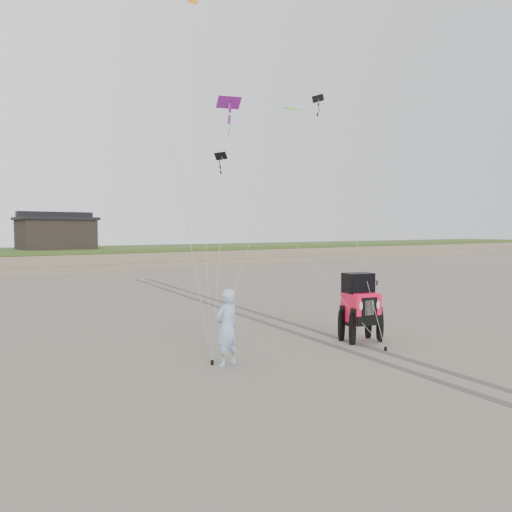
# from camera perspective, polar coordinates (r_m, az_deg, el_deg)

# --- Properties ---
(ground) EXTENTS (160.00, 160.00, 0.00)m
(ground) POSITION_cam_1_polar(r_m,az_deg,el_deg) (14.53, 8.61, -10.75)
(ground) COLOR #6B6054
(ground) RESTS_ON ground
(dune_ridge) EXTENTS (160.00, 14.25, 1.73)m
(dune_ridge) POSITION_cam_1_polar(r_m,az_deg,el_deg) (48.60, -24.30, -0.36)
(dune_ridge) COLOR #7A6B54
(dune_ridge) RESTS_ON ground
(cabin) EXTENTS (6.40, 5.40, 3.35)m
(cabin) POSITION_cam_1_polar(r_m,az_deg,el_deg) (48.50, -21.93, 2.54)
(cabin) COLOR black
(cabin) RESTS_ON dune_ridge
(jeep) EXTENTS (2.97, 4.87, 1.69)m
(jeep) POSITION_cam_1_polar(r_m,az_deg,el_deg) (15.78, 11.88, -6.55)
(jeep) COLOR #FF143E
(jeep) RESTS_ON ground
(man) EXTENTS (0.79, 0.60, 1.96)m
(man) POSITION_cam_1_polar(r_m,az_deg,el_deg) (12.76, -3.35, -8.15)
(man) COLOR #8298C8
(man) RESTS_ON ground
(kite_flock) EXTENTS (6.32, 8.68, 8.69)m
(kite_flock) POSITION_cam_1_polar(r_m,az_deg,el_deg) (24.13, -2.59, 18.81)
(kite_flock) COLOR #E74215
(kite_flock) RESTS_ON ground
(stake_main) EXTENTS (0.08, 0.08, 0.12)m
(stake_main) POSITION_cam_1_polar(r_m,az_deg,el_deg) (13.07, -5.03, -12.02)
(stake_main) COLOR black
(stake_main) RESTS_ON ground
(stake_aux) EXTENTS (0.08, 0.08, 0.12)m
(stake_aux) POSITION_cam_1_polar(r_m,az_deg,el_deg) (14.90, 14.58, -10.23)
(stake_aux) COLOR black
(stake_aux) RESTS_ON ground
(tire_tracks) EXTENTS (5.22, 29.74, 0.01)m
(tire_tracks) POSITION_cam_1_polar(r_m,az_deg,el_deg) (21.88, -2.56, -6.05)
(tire_tracks) COLOR #4C443D
(tire_tracks) RESTS_ON ground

